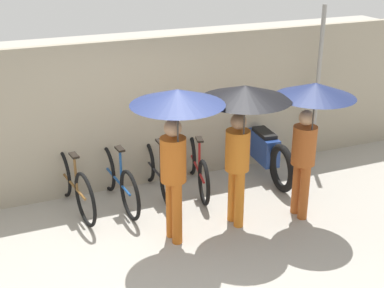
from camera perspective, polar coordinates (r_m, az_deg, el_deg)
name	(u,v)px	position (r m, az deg, el deg)	size (l,w,h in m)	color
ground_plane	(183,261)	(6.59, -0.96, -12.34)	(30.00, 30.00, 0.00)	#9E998E
back_wall	(126,116)	(8.00, -7.07, 2.99)	(11.08, 0.12, 2.26)	gray
parked_bicycle_0	(73,184)	(7.69, -12.61, -4.16)	(0.44, 1.74, 1.09)	black
parked_bicycle_1	(117,180)	(7.75, -7.95, -3.79)	(0.44, 1.71, 0.98)	black
parked_bicycle_2	(157,172)	(7.98, -3.75, -2.95)	(0.44, 1.67, 0.98)	black
parked_bicycle_3	(197,166)	(8.15, 0.53, -2.40)	(0.55, 1.70, 0.98)	black
pedestrian_leading	(176,121)	(6.20, -1.70, 2.47)	(1.10, 1.10, 2.04)	#B25619
pedestrian_center	(243,113)	(6.63, 5.45, 3.31)	(1.14, 1.14, 1.97)	#C66B1E
pedestrian_trailing	(311,112)	(6.99, 12.62, 3.31)	(1.02, 1.02, 1.94)	#9E4C1E
motorcycle	(263,149)	(8.68, 7.63, -0.58)	(0.58, 2.06, 0.94)	black
awning_pole	(317,87)	(9.01, 13.24, 5.98)	(0.07, 0.07, 2.64)	gray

